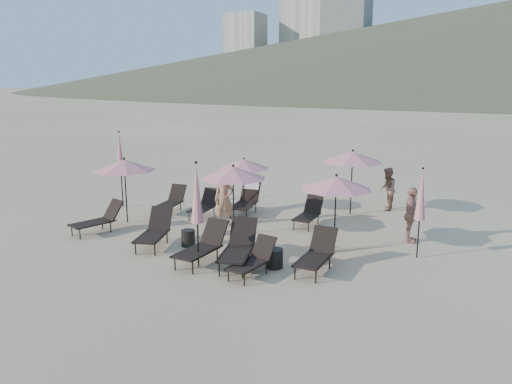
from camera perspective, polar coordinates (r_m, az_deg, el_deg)
The scene contains 25 objects.
ground at distance 13.04m, azimuth -2.03°, elevation -8.21°, with size 800.00×800.00×0.00m, color #D6BA8C.
hotel_skyline at distance 299.61m, azimuth 7.16°, elevation 16.01°, with size 109.00×82.00×55.00m.
lounger_0 at distance 16.31m, azimuth -17.55°, elevation -2.93°, with size 1.09×1.75×0.94m.
lounger_1 at distance 14.56m, azimuth -11.51°, elevation -4.31°, with size 1.17×1.85×0.99m.
lounger_2 at distance 13.07m, azimuth -6.12°, elevation -6.06°, with size 0.75×1.77×1.00m.
lounger_3 at distance 12.82m, azimuth -2.01°, elevation -6.23°, with size 1.17×1.96×1.06m.
lounger_4 at distance 12.20m, azimuth -0.32°, elevation -7.69°, with size 0.77×1.54×0.85m.
lounger_5 at distance 12.54m, azimuth 6.95°, elevation -6.97°, with size 0.65×1.68×0.96m.
lounger_6 at distance 18.24m, azimuth -9.66°, elevation -0.99°, with size 0.82×1.65×0.91m.
lounger_7 at distance 17.52m, azimuth -5.90°, elevation -1.45°, with size 0.77×1.61×0.89m.
lounger_8 at distance 17.84m, azimuth -1.06°, elevation -0.69°, with size 0.99×1.94×1.16m.
lounger_9 at distance 16.44m, azimuth 6.06°, elevation -2.38°, with size 0.63×1.56×0.89m.
umbrella_open_0 at distance 16.93m, azimuth -14.82°, elevation 2.99°, with size 2.04×2.04×2.20m.
umbrella_open_1 at distance 15.00m, azimuth -2.63°, elevation 2.22°, with size 2.04×2.04×2.20m.
umbrella_open_2 at distance 13.77m, azimuth 9.15°, elevation 1.04°, with size 2.01×2.01×2.17m.
umbrella_open_3 at distance 17.77m, azimuth -1.39°, elevation 3.23°, with size 1.85×1.85×1.99m.
umbrella_open_4 at distance 17.72m, azimuth 10.98°, elevation 3.95°, with size 2.16×2.16×2.33m.
umbrella_closed_0 at distance 12.40m, azimuth -6.79°, elevation -0.24°, with size 0.32×0.32×2.72m.
umbrella_closed_1 at distance 13.69m, azimuth 18.35°, elevation -0.36°, with size 0.29×0.29×2.46m.
umbrella_closed_2 at distance 19.16m, azimuth -15.27°, elevation 4.18°, with size 0.34×0.34×2.87m.
side_table_0 at distance 14.45m, azimuth -7.76°, elevation -5.24°, with size 0.40×0.40×0.48m, color black.
side_table_1 at distance 12.72m, azimuth 2.10°, elevation -7.58°, with size 0.45×0.45×0.49m, color black.
beachgoer_a at distance 16.28m, azimuth -3.66°, elevation -0.83°, with size 0.64×0.42×1.74m, color #AA795C.
beachgoer_b at distance 18.81m, azimuth 14.75°, elevation 0.32°, with size 0.77×0.60×1.58m, color #94654C.
beachgoer_c at distance 15.20m, azimuth 17.29°, elevation -2.52°, with size 0.97×0.40×1.65m, color tan.
Camera 1 is at (5.82, -10.73, 4.58)m, focal length 35.00 mm.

